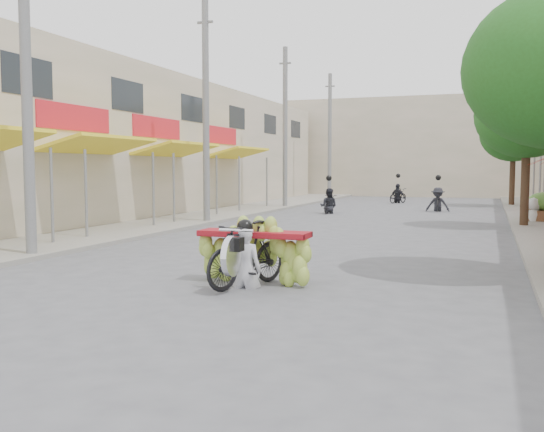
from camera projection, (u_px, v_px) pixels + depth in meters
The scene contains 15 objects.
ground at pixel (182, 305), 9.01m from camera, with size 120.00×120.00×0.00m, color #5D5D63.
sidewalk_left at pixel (204, 215), 25.43m from camera, with size 4.00×60.00×0.12m, color gray.
shophouse_row_left at pixel (87, 145), 25.91m from camera, with size 9.77×40.00×6.00m.
far_building at pixel (428, 148), 44.39m from camera, with size 20.00×6.00×7.00m, color #C4B59B.
utility_pole_near at pixel (26, 77), 13.32m from camera, with size 0.60×0.24×8.00m.
utility_pole_mid at pixel (206, 112), 21.76m from camera, with size 0.60×0.24×8.00m.
utility_pole_far at pixel (285, 128), 30.21m from camera, with size 0.60×0.24×8.00m.
utility_pole_back at pixel (330, 137), 38.65m from camera, with size 0.60×0.24×8.00m.
street_tree_mid at pixel (527, 115), 20.03m from camera, with size 3.40×3.40×5.25m.
street_tree_far at pixel (514, 134), 31.29m from camera, with size 3.40×3.40×5.25m.
banana_motorbike at pixel (249, 247), 10.44m from camera, with size 2.20×1.99×1.93m.
pedestrian at pixel (534, 197), 21.76m from camera, with size 0.92×0.65×1.71m.
bg_motorbike_a at pixel (329, 196), 27.02m from camera, with size 0.80×1.42×1.95m.
bg_motorbike_b at pixel (438, 193), 28.19m from camera, with size 1.08×1.56×1.95m.
bg_motorbike_c at pixel (398, 189), 34.92m from camera, with size 1.16×1.61×1.95m.
Camera 1 is at (4.25, -7.90, 2.04)m, focal length 40.00 mm.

